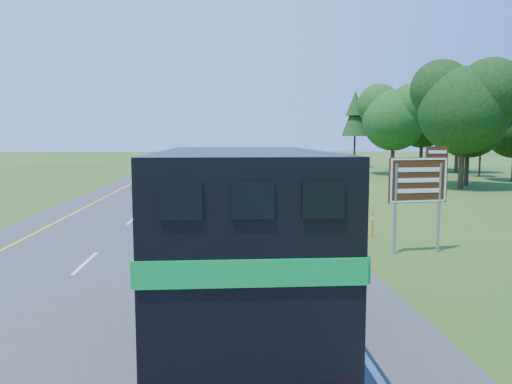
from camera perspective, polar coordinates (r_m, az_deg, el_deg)
road at (r=56.05m, az=-6.82°, el=1.84°), size 15.00×260.00×0.04m
lane_markings at (r=56.05m, az=-6.82°, el=1.87°), size 11.15×260.00×0.01m
horse_truck at (r=9.99m, az=-1.86°, el=-5.78°), size 2.89×9.00×3.98m
white_suv at (r=42.99m, az=-12.03°, el=1.59°), size 3.28×6.25×1.68m
far_car at (r=104.61m, az=-7.63°, el=4.28°), size 1.96×4.60×1.55m
exit_sign at (r=19.18m, az=18.14°, el=0.85°), size 2.31×0.39×3.93m
delineator at (r=21.80m, az=13.18°, el=-3.60°), size 0.09×0.05×1.10m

